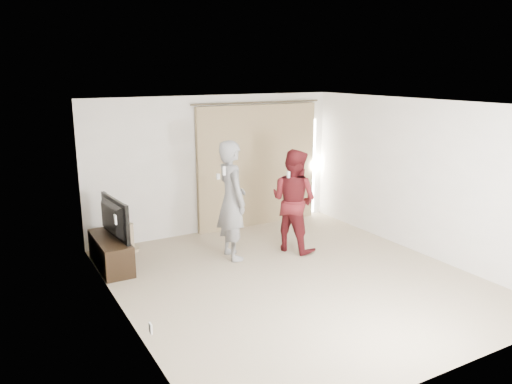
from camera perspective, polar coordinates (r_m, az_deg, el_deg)
floor at (r=7.61m, az=4.36°, el=-9.90°), size 5.50×5.50×0.00m
wall_back at (r=9.54m, az=-4.69°, el=3.16°), size 5.00×0.04×2.60m
wall_left at (r=6.20m, az=-15.08°, el=-3.13°), size 0.04×5.50×2.60m
ceiling at (r=6.98m, az=4.75°, el=10.03°), size 5.00×5.50×0.01m
curtain at (r=9.90m, az=0.30°, el=3.04°), size 2.80×0.11×2.46m
tv_console at (r=8.27m, az=-16.27°, el=-6.65°), size 0.44×1.26×0.49m
tv at (r=8.10m, az=-16.53°, el=-2.95°), size 0.25×1.10×0.63m
scratching_post at (r=8.90m, az=-14.41°, el=-5.36°), size 0.37×0.37×0.49m
person_man at (r=8.13m, az=-2.79°, el=-0.95°), size 0.52×0.75×1.97m
person_woman at (r=8.53m, az=4.33°, el=-0.97°), size 0.96×1.06×1.77m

